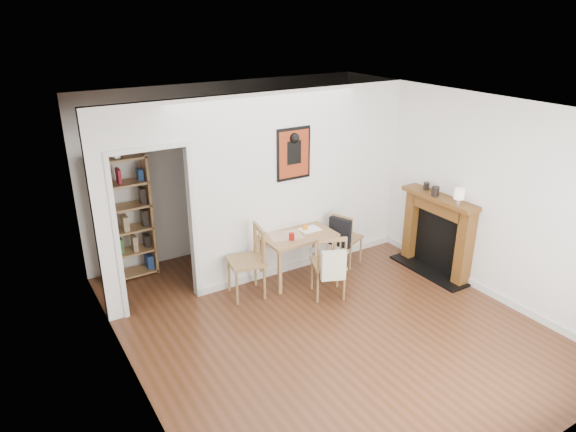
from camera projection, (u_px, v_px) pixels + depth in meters
ground at (323, 321)px, 6.30m from camera, size 5.20×5.20×0.00m
room_shell at (274, 189)px, 6.93m from camera, size 5.20×5.20×5.20m
dining_table at (298, 239)px, 7.11m from camera, size 1.00×0.63×0.68m
chair_left at (246, 262)px, 6.70m from camera, size 0.56×0.56×0.97m
chair_right at (346, 238)px, 7.58m from camera, size 0.57×0.53×0.82m
chair_front at (329, 264)px, 6.70m from camera, size 0.59×0.63×0.91m
bookshelf at (124, 219)px, 7.06m from camera, size 0.75×0.30×1.77m
fireplace at (438, 231)px, 7.31m from camera, size 0.45×1.25×1.16m
red_glass at (292, 237)px, 6.87m from camera, size 0.08×0.08×0.10m
orange_fruit at (305, 227)px, 7.19m from camera, size 0.08×0.08×0.08m
placemat at (286, 235)px, 7.02m from camera, size 0.51×0.43×0.00m
notebook at (310, 229)px, 7.20m from camera, size 0.28×0.21×0.01m
mantel_lamp at (459, 195)px, 6.73m from camera, size 0.14×0.14×0.21m
ceramic_jar_a at (435, 191)px, 7.08m from camera, size 0.11×0.11×0.13m
ceramic_jar_b at (426, 186)px, 7.32m from camera, size 0.09×0.09×0.11m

